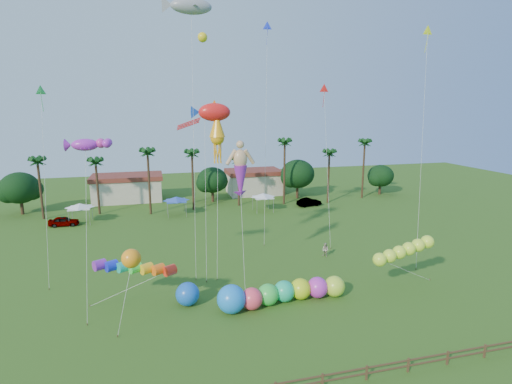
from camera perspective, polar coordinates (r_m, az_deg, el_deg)
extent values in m
plane|color=#285116|center=(32.05, 4.81, -19.70)|extent=(160.00, 160.00, 0.00)
cylinder|color=#3A2819|center=(68.85, -28.41, 0.19)|extent=(0.36, 0.36, 9.00)
cylinder|color=#3A2819|center=(68.38, -21.68, 0.51)|extent=(0.36, 0.36, 8.50)
cylinder|color=#3A2819|center=(65.73, -15.01, 1.18)|extent=(0.36, 0.36, 10.00)
cylinder|color=#3A2819|center=(67.06, -9.01, 1.43)|extent=(0.36, 0.36, 9.50)
cylinder|color=#3A2819|center=(69.37, -2.49, 1.29)|extent=(0.36, 0.36, 8.00)
cylinder|color=#3A2819|center=(70.27, 4.07, 2.65)|extent=(0.36, 0.36, 11.00)
cylinder|color=#3A2819|center=(72.47, 10.32, 1.97)|extent=(0.36, 0.36, 9.00)
cylinder|color=#3A2819|center=(77.76, 15.08, 2.98)|extent=(0.36, 0.36, 10.50)
sphere|color=#113814|center=(73.72, -30.70, 0.52)|extent=(5.88, 5.88, 5.88)
sphere|color=#113814|center=(72.54, -6.25, 1.72)|extent=(5.46, 5.46, 5.46)
sphere|color=#113814|center=(75.46, 5.97, 2.60)|extent=(6.30, 6.30, 6.30)
sphere|color=#113814|center=(82.24, 17.37, 2.23)|extent=(5.04, 5.04, 5.04)
cube|color=beige|center=(77.23, -17.85, 0.30)|extent=(12.00, 7.00, 4.00)
cube|color=beige|center=(79.48, -0.33, 1.20)|extent=(10.00, 7.00, 4.00)
pyramid|color=white|center=(64.13, -23.86, -1.76)|extent=(3.00, 3.00, 0.60)
pyramid|color=blue|center=(64.30, -11.34, -0.92)|extent=(3.00, 3.00, 0.60)
pyramid|color=white|center=(65.57, 1.01, -0.44)|extent=(3.00, 3.00, 0.60)
cube|color=brown|center=(27.18, 9.47, -25.06)|extent=(0.12, 0.12, 1.00)
cube|color=brown|center=(28.35, 15.53, -23.61)|extent=(0.12, 0.12, 1.00)
cube|color=brown|center=(29.78, 20.93, -22.09)|extent=(0.12, 0.12, 1.00)
cube|color=brown|center=(31.43, 25.69, -20.57)|extent=(0.12, 0.12, 1.00)
cube|color=brown|center=(33.27, 29.88, -19.10)|extent=(0.12, 0.12, 1.00)
cube|color=brown|center=(26.97, 9.50, -24.46)|extent=(36.00, 0.08, 0.10)
cube|color=brown|center=(27.21, 9.47, -25.14)|extent=(36.00, 0.08, 0.10)
imported|color=#4C4C54|center=(64.30, -25.77, -3.78)|extent=(4.14, 1.77, 1.40)
imported|color=#4C4C54|center=(70.14, 7.59, -1.43)|extent=(4.50, 2.21, 1.42)
imported|color=#AEA291|center=(46.99, 9.88, -8.15)|extent=(0.92, 0.98, 1.60)
sphere|color=#FF435C|center=(34.98, -0.62, -15.00)|extent=(1.89, 1.89, 1.89)
sphere|color=green|center=(35.68, 1.72, -14.44)|extent=(1.89, 1.89, 1.89)
sphere|color=#1BC089|center=(36.33, 4.03, -13.96)|extent=(1.89, 1.89, 1.89)
sphere|color=#C8E617|center=(36.88, 6.38, -13.59)|extent=(1.89, 1.89, 1.89)
sphere|color=#CC30C9|center=(37.35, 8.78, -13.32)|extent=(1.89, 1.89, 1.89)
sphere|color=#BBEA34|center=(37.82, 11.15, -13.07)|extent=(1.89, 1.89, 1.89)
sphere|color=#1A81F1|center=(34.41, -3.54, -15.02)|extent=(2.59, 2.59, 2.41)
sphere|color=blue|center=(36.08, -9.76, -14.16)|extent=(2.05, 2.05, 2.05)
cylinder|color=red|center=(35.37, -14.97, -11.02)|extent=(6.58, 3.17, 0.90)
cylinder|color=silver|center=(36.82, -17.61, -12.99)|extent=(6.84, 1.62, 3.26)
cylinder|color=brown|center=(38.56, -22.63, -14.73)|extent=(0.08, 0.08, 0.16)
ellipsoid|color=#CDF937|center=(38.62, 17.25, -9.21)|extent=(6.90, 2.27, 1.48)
cylinder|color=silver|center=(41.32, 20.61, -10.43)|extent=(6.48, 1.06, 3.23)
cylinder|color=brown|center=(44.12, 23.58, -11.37)|extent=(0.08, 0.08, 0.16)
sphere|color=orange|center=(31.43, -17.39, -9.05)|extent=(1.90, 1.90, 1.44)
cylinder|color=silver|center=(32.28, -18.29, -14.17)|extent=(1.34, 0.75, 5.83)
cylinder|color=brown|center=(33.35, -19.18, -18.86)|extent=(0.08, 0.08, 0.16)
cylinder|color=silver|center=(37.77, -1.90, -5.71)|extent=(0.54, 4.00, 10.70)
cylinder|color=brown|center=(37.88, -1.54, -14.25)|extent=(0.08, 0.08, 0.16)
ellipsoid|color=red|center=(42.16, -5.94, 11.27)|extent=(5.20, 2.53, 2.08)
cylinder|color=silver|center=(40.42, -6.50, -0.45)|extent=(1.97, 5.15, 16.36)
cylinder|color=brown|center=(40.43, -7.08, -12.57)|extent=(0.08, 0.08, 0.16)
ellipsoid|color=gray|center=(44.57, -9.25, 24.72)|extent=(5.78, 2.73, 1.99)
cylinder|color=silver|center=(40.62, -8.90, 6.98)|extent=(1.01, 5.89, 26.77)
cylinder|color=brown|center=(41.06, -8.56, -12.22)|extent=(0.08, 0.08, 0.16)
cone|color=#FFA714|center=(42.14, -5.55, 7.69)|extent=(1.81, 1.81, 4.72)
cylinder|color=silver|center=(40.84, -5.56, -2.20)|extent=(1.09, 4.73, 13.72)
cylinder|color=brown|center=(40.79, -5.58, -12.31)|extent=(0.08, 0.08, 0.16)
ellipsoid|color=#AF27C4|center=(36.41, -23.23, 6.22)|extent=(4.11, 2.88, 1.45)
cylinder|color=silver|center=(35.32, -23.10, -5.34)|extent=(0.31, 4.88, 13.78)
cylinder|color=brown|center=(35.69, -22.97, -17.01)|extent=(0.08, 0.08, 0.16)
cone|color=red|center=(51.09, 9.70, 14.29)|extent=(1.32, 0.35, 1.31)
cylinder|color=silver|center=(49.48, 10.15, 3.29)|extent=(0.44, 4.45, 19.04)
cylinder|color=brown|center=(49.74, 10.61, -7.91)|extent=(0.08, 0.08, 0.16)
cone|color=#C8E517|center=(48.14, 23.33, 20.33)|extent=(1.29, 0.29, 1.28)
cylinder|color=silver|center=(45.53, 22.60, 5.35)|extent=(2.02, 4.03, 24.59)
cylinder|color=brown|center=(46.24, 21.89, -10.16)|extent=(0.08, 0.08, 0.16)
cone|color=green|center=(43.39, -28.38, 12.56)|extent=(1.04, 0.89, 1.13)
cylinder|color=silver|center=(42.34, -27.91, 0.15)|extent=(0.32, 3.62, 18.33)
cylinder|color=brown|center=(43.29, -27.45, -12.19)|extent=(0.08, 0.08, 0.16)
cone|color=#192FE4|center=(51.75, 1.62, 22.54)|extent=(1.27, 0.50, 1.25)
cylinder|color=silver|center=(49.15, 1.39, 7.69)|extent=(1.29, 3.50, 26.33)
cylinder|color=brown|center=(50.04, 1.16, -7.58)|extent=(0.08, 0.08, 0.16)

